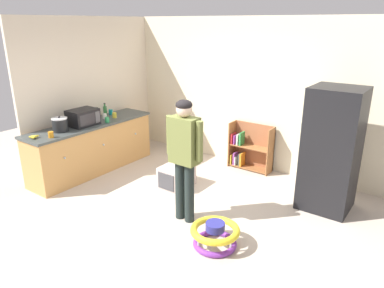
{
  "coord_description": "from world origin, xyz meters",
  "views": [
    {
      "loc": [
        2.82,
        -3.46,
        2.6
      ],
      "look_at": [
        0.05,
        0.35,
        0.97
      ],
      "focal_mm": 33.15,
      "sensor_mm": 36.0,
      "label": 1
    }
  ],
  "objects": [
    {
      "name": "ground_plane",
      "position": [
        0.0,
        0.0,
        0.0
      ],
      "size": [
        12.0,
        12.0,
        0.0
      ],
      "primitive_type": "plane",
      "color": "beige",
      "rests_on": "ground"
    },
    {
      "name": "microwave",
      "position": [
        -2.18,
        0.22,
        1.04
      ],
      "size": [
        0.37,
        0.48,
        0.28
      ],
      "color": "black",
      "rests_on": "kitchen_counter"
    },
    {
      "name": "white_cup",
      "position": [
        -2.22,
        0.72,
        0.95
      ],
      "size": [
        0.08,
        0.08,
        0.09
      ],
      "primitive_type": "cylinder",
      "color": "white",
      "rests_on": "kitchen_counter"
    },
    {
      "name": "left_side_wall",
      "position": [
        -2.63,
        0.8,
        1.35
      ],
      "size": [
        0.06,
        2.99,
        2.7
      ],
      "primitive_type": "cube",
      "color": "beige",
      "rests_on": "ground"
    },
    {
      "name": "green_cup",
      "position": [
        -1.99,
        0.59,
        0.95
      ],
      "size": [
        0.08,
        0.08,
        0.09
      ],
      "primitive_type": "cylinder",
      "color": "#2F9853",
      "rests_on": "kitchen_counter"
    },
    {
      "name": "yellow_cup",
      "position": [
        -2.13,
        0.89,
        0.95
      ],
      "size": [
        0.08,
        0.08,
        0.09
      ],
      "primitive_type": "cylinder",
      "color": "yellow",
      "rests_on": "kitchen_counter"
    },
    {
      "name": "standing_person",
      "position": [
        0.19,
        -0.02,
        1.01
      ],
      "size": [
        0.57,
        0.22,
        1.69
      ],
      "color": "#1F2928",
      "rests_on": "ground"
    },
    {
      "name": "banana_bunch",
      "position": [
        -2.19,
        -0.69,
        0.93
      ],
      "size": [
        0.15,
        0.16,
        0.04
      ],
      "color": "gold",
      "rests_on": "kitchen_counter"
    },
    {
      "name": "baby_walker",
      "position": [
        0.87,
        -0.3,
        0.16
      ],
      "size": [
        0.6,
        0.6,
        0.32
      ],
      "color": "purple",
      "rests_on": "ground"
    },
    {
      "name": "back_wall",
      "position": [
        0.0,
        2.33,
        1.35
      ],
      "size": [
        5.2,
        0.06,
        2.7
      ],
      "primitive_type": "cube",
      "color": "beige",
      "rests_on": "ground"
    },
    {
      "name": "orange_cup",
      "position": [
        -2.02,
        -0.52,
        0.95
      ],
      "size": [
        0.08,
        0.08,
        0.09
      ],
      "primitive_type": "cylinder",
      "color": "orange",
      "rests_on": "kitchen_counter"
    },
    {
      "name": "kitchen_counter",
      "position": [
        -2.2,
        0.37,
        0.45
      ],
      "size": [
        0.65,
        2.41,
        0.9
      ],
      "color": "tan",
      "rests_on": "ground"
    },
    {
      "name": "crock_pot",
      "position": [
        -2.19,
        -0.23,
        1.01
      ],
      "size": [
        0.25,
        0.25,
        0.26
      ],
      "color": "black",
      "rests_on": "kitchen_counter"
    },
    {
      "name": "pet_carrier",
      "position": [
        -0.55,
        0.73,
        0.18
      ],
      "size": [
        0.42,
        0.55,
        0.36
      ],
      "color": "beige",
      "rests_on": "ground"
    },
    {
      "name": "green_glass_bottle",
      "position": [
        -2.38,
        0.88,
        1.0
      ],
      "size": [
        0.07,
        0.07,
        0.25
      ],
      "color": "#33753D",
      "rests_on": "kitchen_counter"
    },
    {
      "name": "bookshelf",
      "position": [
        0.04,
        2.15,
        0.37
      ],
      "size": [
        0.8,
        0.28,
        0.85
      ],
      "color": "#9B6136",
      "rests_on": "ground"
    },
    {
      "name": "teal_cup",
      "position": [
        -2.38,
        1.01,
        0.95
      ],
      "size": [
        0.08,
        0.08,
        0.09
      ],
      "primitive_type": "cylinder",
      "color": "teal",
      "rests_on": "kitchen_counter"
    },
    {
      "name": "refrigerator",
      "position": [
        1.65,
        1.5,
        0.89
      ],
      "size": [
        0.73,
        0.68,
        1.78
      ],
      "color": "black",
      "rests_on": "ground"
    },
    {
      "name": "clear_bottle",
      "position": [
        -2.22,
        0.56,
        1.0
      ],
      "size": [
        0.07,
        0.07,
        0.25
      ],
      "color": "silver",
      "rests_on": "kitchen_counter"
    }
  ]
}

